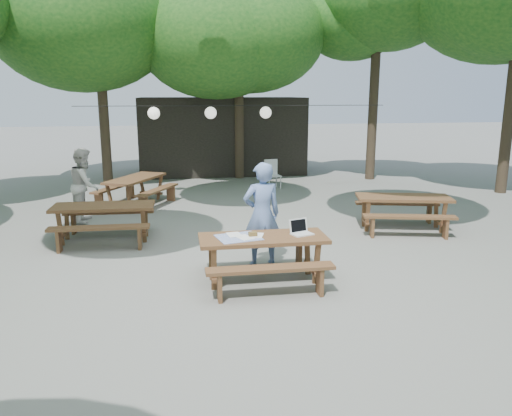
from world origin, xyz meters
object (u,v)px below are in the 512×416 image
object	(u,v)px
second_person	(85,185)
plastic_chair	(273,180)
picnic_table_nw	(104,222)
main_picnic_table	(263,258)
woman	(262,214)

from	to	relation	value
second_person	plastic_chair	distance (m)	6.20
picnic_table_nw	plastic_chair	xyz separation A→B (m)	(4.49, 5.19, -0.13)
main_picnic_table	plastic_chair	xyz separation A→B (m)	(1.69, 7.94, -0.13)
main_picnic_table	picnic_table_nw	size ratio (longest dim) A/B	0.99
main_picnic_table	second_person	distance (m)	5.69
second_person	plastic_chair	world-z (taller)	second_person
picnic_table_nw	woman	size ratio (longest dim) A/B	1.11
plastic_chair	picnic_table_nw	bearing A→B (deg)	-140.41
woman	second_person	distance (m)	5.13
picnic_table_nw	woman	world-z (taller)	woman
picnic_table_nw	second_person	size ratio (longest dim) A/B	1.17
second_person	picnic_table_nw	bearing A→B (deg)	-159.50
second_person	main_picnic_table	bearing A→B (deg)	-142.22
main_picnic_table	picnic_table_nw	world-z (taller)	same
main_picnic_table	picnic_table_nw	xyz separation A→B (m)	(-2.79, 2.74, 0.00)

